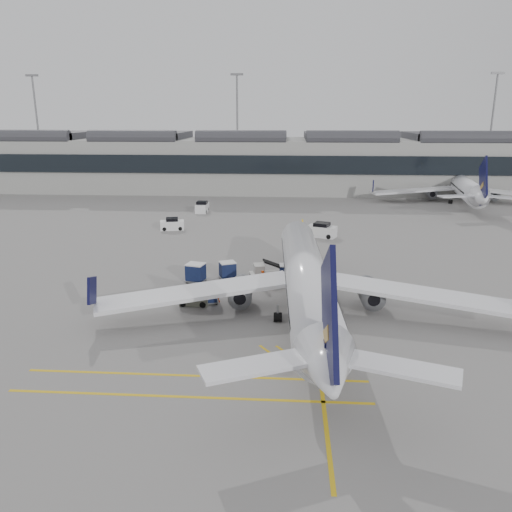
# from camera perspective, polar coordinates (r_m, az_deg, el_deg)

# --- Properties ---
(ground) EXTENTS (220.00, 220.00, 0.00)m
(ground) POSITION_cam_1_polar(r_m,az_deg,el_deg) (42.33, -7.13, -6.68)
(ground) COLOR gray
(ground) RESTS_ON ground
(terminal) EXTENTS (200.00, 20.45, 12.40)m
(terminal) POSITION_cam_1_polar(r_m,az_deg,el_deg) (110.99, -0.25, 10.73)
(terminal) COLOR #9E9E99
(terminal) RESTS_ON ground
(light_masts) EXTENTS (113.00, 0.60, 25.45)m
(light_masts) POSITION_cam_1_polar(r_m,az_deg,el_deg) (124.71, -0.57, 15.15)
(light_masts) COLOR slate
(light_masts) RESTS_ON ground
(apron_markings) EXTENTS (0.25, 60.00, 0.01)m
(apron_markings) POSITION_cam_1_polar(r_m,az_deg,el_deg) (51.02, 6.10, -2.65)
(apron_markings) COLOR gold
(apron_markings) RESTS_ON ground
(airliner_main) EXTENTS (34.53, 37.76, 10.03)m
(airliner_main) POSITION_cam_1_polar(r_m,az_deg,el_deg) (41.43, 5.81, -2.79)
(airliner_main) COLOR white
(airliner_main) RESTS_ON ground
(airliner_far) EXTENTS (34.03, 37.43, 9.99)m
(airliner_far) POSITION_cam_1_polar(r_m,az_deg,el_deg) (102.40, 22.66, 7.28)
(airliner_far) COLOR white
(airliner_far) RESTS_ON ground
(belt_loader) EXTENTS (5.34, 2.60, 2.12)m
(belt_loader) POSITION_cam_1_polar(r_m,az_deg,el_deg) (50.41, 1.59, -2.07)
(belt_loader) COLOR #BAB9B1
(belt_loader) RESTS_ON ground
(baggage_cart_a) EXTENTS (1.70, 1.44, 1.69)m
(baggage_cart_a) POSITION_cam_1_polar(r_m,az_deg,el_deg) (50.16, 3.57, -1.84)
(baggage_cart_a) COLOR gray
(baggage_cart_a) RESTS_ON ground
(baggage_cart_b) EXTENTS (2.06, 1.90, 1.74)m
(baggage_cart_b) POSITION_cam_1_polar(r_m,az_deg,el_deg) (50.85, -3.27, -1.55)
(baggage_cart_b) COLOR gray
(baggage_cart_b) RESTS_ON ground
(baggage_cart_c) EXTENTS (2.14, 1.91, 1.92)m
(baggage_cart_c) POSITION_cam_1_polar(r_m,az_deg,el_deg) (49.96, -6.91, -1.85)
(baggage_cart_c) COLOR gray
(baggage_cart_c) RESTS_ON ground
(baggage_cart_d) EXTENTS (1.78, 1.58, 1.59)m
(baggage_cart_d) POSITION_cam_1_polar(r_m,az_deg,el_deg) (44.41, -5.41, -4.34)
(baggage_cart_d) COLOR gray
(baggage_cart_d) RESTS_ON ground
(ramp_agent_a) EXTENTS (0.73, 0.77, 1.78)m
(ramp_agent_a) POSITION_cam_1_polar(r_m,az_deg,el_deg) (47.92, 0.82, -2.69)
(ramp_agent_a) COLOR #DC430B
(ramp_agent_a) RESTS_ON ground
(ramp_agent_b) EXTENTS (0.96, 0.87, 1.60)m
(ramp_agent_b) POSITION_cam_1_polar(r_m,az_deg,el_deg) (44.61, -4.63, -4.31)
(ramp_agent_b) COLOR #EF3F0C
(ramp_agent_b) RESTS_ON ground
(pushback_tug) EXTENTS (2.53, 1.65, 1.37)m
(pushback_tug) POSITION_cam_1_polar(r_m,az_deg,el_deg) (44.31, -7.04, -4.78)
(pushback_tug) COLOR #5A5C4E
(pushback_tug) RESTS_ON ground
(safety_cone_nose) EXTENTS (0.34, 0.34, 0.48)m
(safety_cone_nose) POSITION_cam_1_polar(r_m,az_deg,el_deg) (60.11, 6.77, 0.43)
(safety_cone_nose) COLOR #F24C0A
(safety_cone_nose) RESTS_ON ground
(safety_cone_engine) EXTENTS (0.34, 0.34, 0.48)m
(safety_cone_engine) POSITION_cam_1_polar(r_m,az_deg,el_deg) (47.55, 13.16, -4.11)
(safety_cone_engine) COLOR #F24C0A
(safety_cone_engine) RESTS_ON ground
(service_van_left) EXTENTS (3.65, 2.36, 1.73)m
(service_van_left) POSITION_cam_1_polar(r_m,az_deg,el_deg) (73.39, -9.55, 3.58)
(service_van_left) COLOR white
(service_van_left) RESTS_ON ground
(service_van_mid) EXTENTS (1.88, 3.64, 1.85)m
(service_van_mid) POSITION_cam_1_polar(r_m,az_deg,el_deg) (86.05, -6.17, 5.55)
(service_van_mid) COLOR white
(service_van_mid) RESTS_ON ground
(service_van_right) EXTENTS (4.29, 3.23, 1.98)m
(service_van_right) POSITION_cam_1_polar(r_m,az_deg,el_deg) (68.68, 7.52, 2.92)
(service_van_right) COLOR white
(service_van_right) RESTS_ON ground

